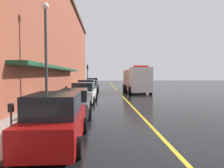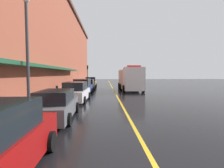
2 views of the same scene
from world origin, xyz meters
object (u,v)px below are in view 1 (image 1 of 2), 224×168
at_px(parked_car_0, 56,121).
at_px(parking_meter_2, 11,116).
at_px(parked_car_4, 91,86).
at_px(parked_car_3, 87,88).
at_px(box_truck, 136,80).
at_px(traffic_light_near, 88,71).
at_px(parked_car_2, 84,93).
at_px(parking_meter_1, 66,91).
at_px(street_lamp_left, 46,44).
at_px(parked_car_1, 75,103).
at_px(parked_car_5, 92,84).
at_px(parking_meter_0, 76,87).

distance_m(parked_car_0, parking_meter_2, 1.46).
xyz_separation_m(parked_car_4, parking_meter_2, (-1.45, -22.60, 0.28)).
xyz_separation_m(parked_car_3, box_truck, (6.44, 4.37, 0.84)).
bearing_deg(traffic_light_near, parked_car_0, -87.78).
distance_m(parked_car_0, parked_car_2, 11.45).
xyz_separation_m(parking_meter_1, parking_meter_2, (0.00, -10.63, 0.00)).
bearing_deg(parking_meter_1, street_lamp_left, -98.69).
bearing_deg(box_truck, traffic_light_near, -152.77).
relative_size(parked_car_1, parked_car_4, 1.04).
relative_size(parked_car_2, parking_meter_2, 3.67).
relative_size(parked_car_0, traffic_light_near, 1.00).
xyz_separation_m(parked_car_4, street_lamp_left, (-2.05, -15.90, 3.62)).
distance_m(box_truck, parking_meter_2, 22.83).
relative_size(parked_car_5, parking_meter_1, 3.69).
distance_m(parked_car_4, traffic_light_near, 13.23).
distance_m(parked_car_1, parked_car_5, 22.64).
bearing_deg(street_lamp_left, parking_meter_0, 86.80).
bearing_deg(parked_car_4, parked_car_5, 1.86).
distance_m(parked_car_2, box_truck, 11.70).
height_order(parking_meter_0, traffic_light_near, traffic_light_near).
bearing_deg(parked_car_0, parking_meter_2, 97.30).
height_order(parked_car_3, parking_meter_2, parked_car_3).
xyz_separation_m(parking_meter_0, parking_meter_1, (0.00, -6.81, 0.00)).
distance_m(parking_meter_1, parking_meter_2, 10.63).
relative_size(parked_car_0, street_lamp_left, 0.62).
relative_size(parked_car_2, parked_car_5, 0.99).
bearing_deg(parked_car_0, box_truck, -17.42).
bearing_deg(parking_meter_0, parked_car_2, -76.23).
bearing_deg(parking_meter_1, parked_car_2, 36.11).
relative_size(box_truck, parking_meter_0, 6.19).
bearing_deg(parking_meter_0, parked_car_3, -14.71).
relative_size(parked_car_0, parking_meter_1, 3.25).
xyz_separation_m(parked_car_0, parked_car_4, (0.02, 22.40, -0.06)).
distance_m(parked_car_2, parked_car_4, 10.94).
height_order(parked_car_3, parking_meter_1, parked_car_3).
bearing_deg(parked_car_1, parking_meter_2, 164.12).
xyz_separation_m(parked_car_5, box_truck, (6.36, -6.76, 0.83)).
bearing_deg(parked_car_2, parked_car_4, 1.95).
distance_m(box_truck, street_lamp_left, 17.17).
bearing_deg(parked_car_0, parked_car_3, -0.45).
xyz_separation_m(parked_car_5, parking_meter_0, (-1.39, -10.79, 0.18)).
bearing_deg(street_lamp_left, parked_car_0, -72.62).
bearing_deg(parking_meter_1, parked_car_1, -74.78).
xyz_separation_m(parked_car_1, traffic_light_near, (-1.31, 29.95, 2.41)).
bearing_deg(parking_meter_1, parked_car_4, 83.08).
bearing_deg(parked_car_1, parked_car_3, -1.74).
height_order(parked_car_5, parking_meter_2, parked_car_5).
bearing_deg(parked_car_3, parked_car_5, 1.85).
height_order(parked_car_1, parked_car_4, parked_car_4).
bearing_deg(parking_meter_2, street_lamp_left, 95.12).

